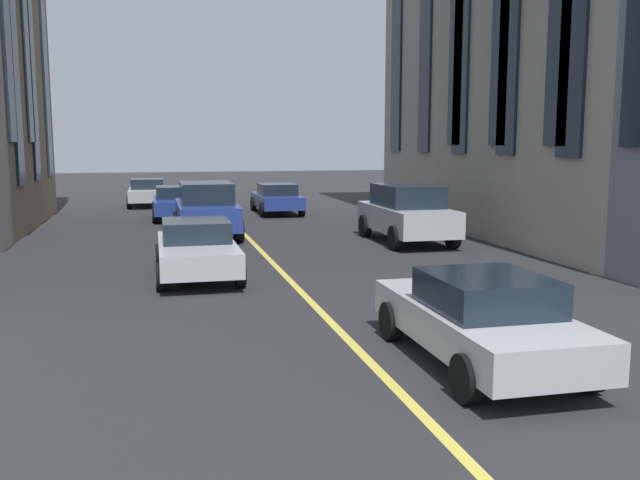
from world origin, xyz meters
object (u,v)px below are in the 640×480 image
object	(u,v)px
car_blue_near	(176,202)
car_silver_parked_a	(147,192)
car_blue_trailing	(277,198)
car_blue_parked_b	(206,209)
car_silver_far	(481,318)
car_silver_mid	(197,248)
car_silver_oncoming	(407,213)

from	to	relation	value
car_blue_near	car_silver_parked_a	size ratio (longest dim) A/B	1.00
car_blue_trailing	car_blue_parked_b	bearing A→B (deg)	152.78
car_blue_near	car_silver_far	world-z (taller)	same
car_silver_parked_a	car_blue_near	bearing A→B (deg)	-169.28
car_blue_near	car_blue_trailing	bearing A→B (deg)	-76.59
car_silver_mid	car_blue_near	distance (m)	13.26
car_silver_mid	car_blue_trailing	bearing A→B (deg)	-17.25
car_blue_near	car_silver_parked_a	world-z (taller)	same
car_blue_trailing	car_silver_oncoming	distance (m)	10.34
car_silver_parked_a	car_silver_mid	bearing A→B (deg)	-176.16
car_blue_trailing	car_silver_parked_a	world-z (taller)	same
car_silver_mid	car_silver_far	size ratio (longest dim) A/B	1.00
car_blue_parked_b	car_silver_far	world-z (taller)	car_blue_parked_b
car_silver_oncoming	car_silver_parked_a	size ratio (longest dim) A/B	1.07
car_silver_oncoming	car_blue_near	bearing A→B (deg)	38.51
car_silver_mid	car_silver_parked_a	world-z (taller)	same
car_silver_mid	car_silver_parked_a	xyz separation A→B (m)	(19.69, 1.32, 0.00)
car_blue_parked_b	car_blue_trailing	xyz separation A→B (m)	(7.19, -3.70, -0.27)
car_blue_near	car_blue_trailing	distance (m)	4.68
car_blue_trailing	car_silver_parked_a	distance (m)	7.87
car_silver_mid	car_silver_parked_a	bearing A→B (deg)	3.84
car_blue_near	car_silver_oncoming	bearing A→B (deg)	-141.49
car_silver_far	car_silver_oncoming	size ratio (longest dim) A/B	0.94
car_silver_mid	car_blue_near	xyz separation A→B (m)	(13.26, 0.10, 0.00)
car_blue_trailing	car_blue_near	bearing A→B (deg)	103.41
car_silver_parked_a	car_silver_oncoming	bearing A→B (deg)	-151.55
car_blue_parked_b	car_silver_oncoming	distance (m)	6.86
car_blue_parked_b	car_silver_oncoming	world-z (taller)	same
car_blue_trailing	car_silver_far	distance (m)	22.12
car_silver_mid	car_blue_trailing	distance (m)	15.02
car_blue_parked_b	car_blue_trailing	world-z (taller)	car_blue_parked_b
car_blue_parked_b	car_silver_far	size ratio (longest dim) A/B	1.07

